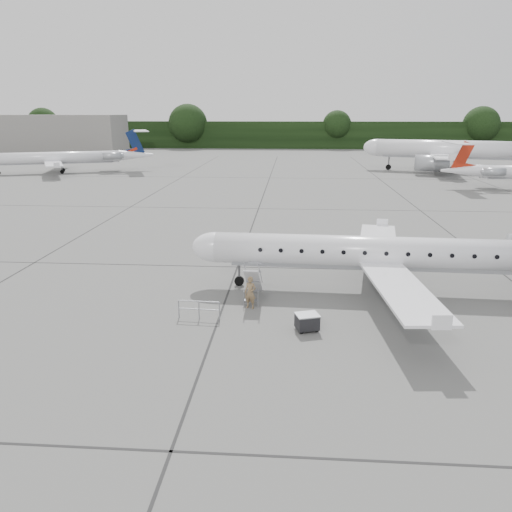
# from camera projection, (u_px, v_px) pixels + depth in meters

# --- Properties ---
(ground) EXTENTS (320.00, 320.00, 0.00)m
(ground) POSITION_uv_depth(u_px,v_px,m) (346.00, 307.00, 28.09)
(ground) COLOR #62625F
(ground) RESTS_ON ground
(treeline) EXTENTS (260.00, 4.00, 8.00)m
(treeline) POSITION_uv_depth(u_px,v_px,m) (303.00, 135.00, 151.60)
(treeline) COLOR black
(treeline) RESTS_ON ground
(terminal_building) EXTENTS (40.00, 14.00, 10.00)m
(terminal_building) POSITION_uv_depth(u_px,v_px,m) (49.00, 134.00, 136.96)
(terminal_building) COLOR gray
(terminal_building) RESTS_ON ground
(main_regional_jet) EXTENTS (27.44, 20.31, 6.83)m
(main_regional_jet) POSITION_uv_depth(u_px,v_px,m) (388.00, 237.00, 29.66)
(main_regional_jet) COLOR white
(main_regional_jet) RESTS_ON ground
(airstair) EXTENTS (0.96, 2.56, 2.14)m
(airstair) POSITION_uv_depth(u_px,v_px,m) (253.00, 282.00, 29.00)
(airstair) COLOR white
(airstair) RESTS_ON ground
(passenger) EXTENTS (0.77, 0.63, 1.83)m
(passenger) POSITION_uv_depth(u_px,v_px,m) (250.00, 293.00, 27.69)
(passenger) COLOR olive
(passenger) RESTS_ON ground
(safety_railing) EXTENTS (2.20, 0.21, 1.00)m
(safety_railing) POSITION_uv_depth(u_px,v_px,m) (199.00, 310.00, 26.32)
(safety_railing) COLOR gray
(safety_railing) RESTS_ON ground
(baggage_cart) EXTENTS (1.29, 1.16, 0.93)m
(baggage_cart) POSITION_uv_depth(u_px,v_px,m) (307.00, 322.00, 24.94)
(baggage_cart) COLOR black
(baggage_cart) RESTS_ON ground
(bg_narrowbody) EXTENTS (37.01, 30.92, 11.45)m
(bg_narrowbody) POSITION_uv_depth(u_px,v_px,m) (447.00, 140.00, 90.71)
(bg_narrowbody) COLOR white
(bg_narrowbody) RESTS_ON ground
(bg_regional_left) EXTENTS (34.08, 29.39, 7.52)m
(bg_regional_left) POSITION_uv_depth(u_px,v_px,m) (55.00, 152.00, 89.67)
(bg_regional_left) COLOR white
(bg_regional_left) RESTS_ON ground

